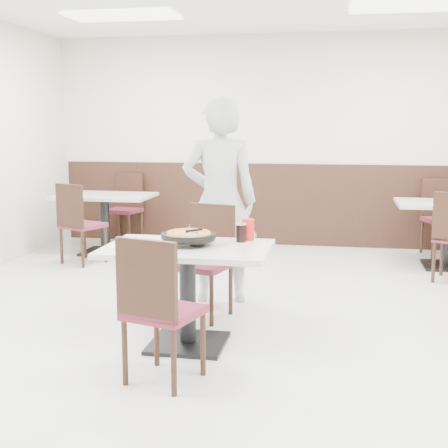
% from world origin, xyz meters
% --- Properties ---
extents(floor, '(7.00, 7.00, 0.00)m').
position_xyz_m(floor, '(0.00, 0.00, 0.00)').
color(floor, '#BAB9B4').
rests_on(floor, ground).
extents(wall_back, '(6.00, 0.04, 2.80)m').
position_xyz_m(wall_back, '(0.00, 3.50, 1.40)').
color(wall_back, beige).
rests_on(wall_back, floor).
extents(wainscot_back, '(5.90, 0.03, 1.10)m').
position_xyz_m(wainscot_back, '(0.00, 3.48, 0.55)').
color(wainscot_back, black).
rests_on(wainscot_back, floor).
extents(fluo_panel_c, '(1.20, 0.60, 0.02)m').
position_xyz_m(fluo_panel_c, '(-1.50, 1.80, 2.78)').
color(fluo_panel_c, white).
rests_on(fluo_panel_c, ceiling).
extents(fluo_panel_d, '(1.20, 0.60, 0.02)m').
position_xyz_m(fluo_panel_d, '(1.50, 1.80, 2.78)').
color(fluo_panel_d, white).
rests_on(fluo_panel_d, ceiling).
extents(main_table, '(1.21, 0.81, 0.75)m').
position_xyz_m(main_table, '(-0.22, -0.56, 0.38)').
color(main_table, beige).
rests_on(main_table, floor).
extents(chair_near, '(0.52, 0.52, 0.95)m').
position_xyz_m(chair_near, '(-0.22, -1.21, 0.47)').
color(chair_near, black).
rests_on(chair_near, floor).
extents(chair_far, '(0.52, 0.52, 0.95)m').
position_xyz_m(chair_far, '(-0.27, 0.13, 0.47)').
color(chair_far, black).
rests_on(chair_far, floor).
extents(trivet, '(0.12, 0.12, 0.04)m').
position_xyz_m(trivet, '(-0.16, -0.51, 0.77)').
color(trivet, black).
rests_on(trivet, main_table).
extents(pizza_pan, '(0.39, 0.39, 0.01)m').
position_xyz_m(pizza_pan, '(-0.23, -0.51, 0.79)').
color(pizza_pan, black).
rests_on(pizza_pan, trivet).
extents(pizza, '(0.35, 0.35, 0.02)m').
position_xyz_m(pizza, '(-0.23, -0.48, 0.81)').
color(pizza, gold).
rests_on(pizza, pizza_pan).
extents(pizza_server, '(0.10, 0.11, 0.00)m').
position_xyz_m(pizza_server, '(-0.18, -0.56, 0.84)').
color(pizza_server, white).
rests_on(pizza_server, pizza).
extents(napkin, '(0.16, 0.16, 0.00)m').
position_xyz_m(napkin, '(-0.69, -0.65, 0.75)').
color(napkin, white).
rests_on(napkin, main_table).
extents(side_plate, '(0.18, 0.18, 0.01)m').
position_xyz_m(side_plate, '(-0.62, -0.68, 0.76)').
color(side_plate, white).
rests_on(side_plate, napkin).
extents(fork, '(0.05, 0.15, 0.00)m').
position_xyz_m(fork, '(-0.62, -0.64, 0.77)').
color(fork, white).
rests_on(fork, side_plate).
extents(cola_glass, '(0.07, 0.07, 0.13)m').
position_xyz_m(cola_glass, '(0.13, -0.32, 0.81)').
color(cola_glass, black).
rests_on(cola_glass, main_table).
extents(red_cup, '(0.09, 0.09, 0.16)m').
position_xyz_m(red_cup, '(0.18, -0.23, 0.83)').
color(red_cup, red).
rests_on(red_cup, main_table).
extents(diner_person, '(0.75, 0.56, 1.87)m').
position_xyz_m(diner_person, '(-0.22, 0.66, 0.93)').
color(diner_person, '#A9A9AE').
rests_on(diner_person, floor).
extents(bg_table_left, '(1.27, 0.92, 0.75)m').
position_xyz_m(bg_table_left, '(-2.06, 2.52, 0.38)').
color(bg_table_left, beige).
rests_on(bg_table_left, floor).
extents(bg_chair_left_near, '(0.56, 0.56, 0.95)m').
position_xyz_m(bg_chair_left_near, '(-2.09, 1.92, 0.47)').
color(bg_chair_left_near, black).
rests_on(bg_chair_left_near, floor).
extents(bg_chair_left_far, '(0.49, 0.49, 0.95)m').
position_xyz_m(bg_chair_left_far, '(-2.06, 3.22, 0.47)').
color(bg_chair_left_far, black).
rests_on(bg_chair_left_far, floor).
extents(bg_chair_right_far, '(0.51, 0.51, 0.95)m').
position_xyz_m(bg_chair_right_far, '(2.12, 3.11, 0.47)').
color(bg_chair_right_far, black).
rests_on(bg_chair_right_far, floor).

